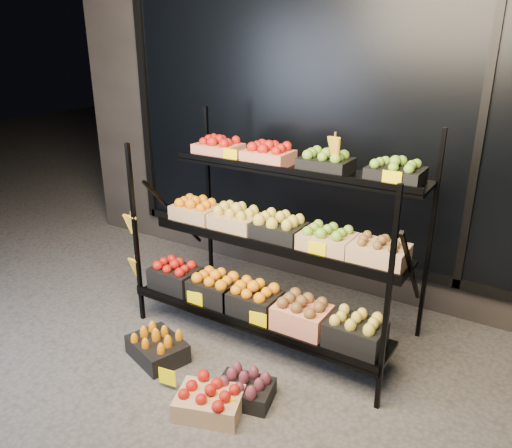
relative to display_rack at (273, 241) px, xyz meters
The scene contains 8 objects.
ground 0.99m from the display_rack, 89.32° to the right, with size 24.00×24.00×0.00m, color #514F4C.
building 2.21m from the display_rack, 89.79° to the left, with size 6.00×2.08×3.50m.
display_rack is the anchor object (origin of this frame).
tag_floor_a 1.26m from the display_rack, 102.92° to the right, with size 0.13×0.01×0.12m, color #FFE400.
tag_floor_b 1.26m from the display_rack, 75.45° to the right, with size 0.13×0.01×0.12m, color #FFE400.
floor_crate_midleft 1.16m from the display_rack, 124.74° to the right, with size 0.51×0.43×0.21m.
floor_crate_midright 1.25m from the display_rack, 81.95° to the right, with size 0.48×0.42×0.20m.
floor_crate_right 1.10m from the display_rack, 71.57° to the right, with size 0.41×0.34×0.19m.
Camera 1 is at (1.73, -2.43, 2.25)m, focal length 35.00 mm.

